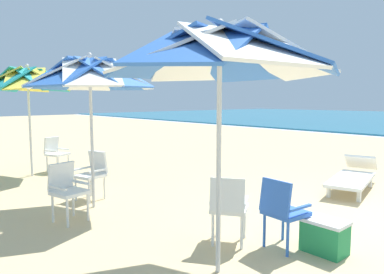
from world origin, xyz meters
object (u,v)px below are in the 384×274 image
Objects in this scene: plastic_chair_1 at (282,209)px; plastic_chair_2 at (67,188)px; beach_umbrella_2 at (28,81)px; plastic_chair_4 at (55,152)px; sun_lounger_1 at (353,176)px; beach_umbrella_0 at (220,54)px; plastic_chair_3 at (93,172)px; plastic_chair_0 at (229,205)px; beach_umbrella_1 at (90,76)px; cooler_box at (325,236)px.

plastic_chair_2 is at bearing -150.65° from plastic_chair_1.
beach_umbrella_2 is (-3.59, 0.61, 1.73)m from plastic_chair_2.
sun_lounger_1 is at bearing 33.11° from plastic_chair_4.
plastic_chair_2 is at bearing -18.16° from plastic_chair_4.
beach_umbrella_0 reaches higher than plastic_chair_3.
plastic_chair_0 is at bearing 5.37° from beach_umbrella_2.
beach_umbrella_2 is at bearing -174.63° from plastic_chair_0.
plastic_chair_2 is 0.39× the size of sun_lounger_1.
plastic_chair_0 is at bearing -144.92° from plastic_chair_1.
plastic_chair_3 is (-0.83, 0.81, 0.00)m from plastic_chair_2.
beach_umbrella_1 is at bearing 121.46° from plastic_chair_2.
plastic_chair_3 is 2.94m from plastic_chair_4.
plastic_chair_4 is (-3.74, 1.23, 0.00)m from plastic_chair_2.
cooler_box is (3.09, 1.82, -0.30)m from plastic_chair_2.
plastic_chair_1 is (0.53, 0.37, 0.00)m from plastic_chair_0.
beach_umbrella_0 reaches higher than cooler_box.
plastic_chair_3 is 1.00× the size of plastic_chair_4.
beach_umbrella_2 is at bearing 179.70° from beach_umbrella_1.
plastic_chair_2 is at bearing -9.59° from beach_umbrella_2.
plastic_chair_4 is (-5.92, 0.08, 0.00)m from plastic_chair_0.
beach_umbrella_1 is at bearing -25.28° from plastic_chair_3.
beach_umbrella_1 is 1.14× the size of sun_lounger_1.
plastic_chair_3 and plastic_chair_4 have the same top height.
plastic_chair_2 is (0.36, -0.59, -1.69)m from beach_umbrella_1.
plastic_chair_2 is 1.00× the size of plastic_chair_4.
plastic_chair_2 is (-2.18, -1.15, 0.00)m from plastic_chair_0.
beach_umbrella_0 is 1.01× the size of beach_umbrella_1.
plastic_chair_1 is 0.39× the size of sun_lounger_1.
beach_umbrella_2 is at bearing -76.69° from plastic_chair_4.
sun_lounger_1 is 4.46× the size of cooler_box.
plastic_chair_1 is 0.33× the size of beach_umbrella_2.
beach_umbrella_0 is at bearing 11.95° from plastic_chair_2.
plastic_chair_0 is at bearing -143.88° from cooler_box.
beach_umbrella_2 reaches higher than cooler_box.
plastic_chair_3 is 4.06m from cooler_box.
plastic_chair_3 reaches higher than sun_lounger_1.
cooler_box is at bearing 19.57° from beach_umbrella_1.
cooler_box is at bearing 37.46° from plastic_chair_1.
plastic_chair_4 is at bearing 161.84° from plastic_chair_2.
plastic_chair_0 is 5.92m from plastic_chair_4.
plastic_chair_1 reaches higher than sun_lounger_1.
beach_umbrella_2 reaches higher than plastic_chair_0.
beach_umbrella_0 is 0.99× the size of beach_umbrella_2.
sun_lounger_1 is at bearing 101.12° from plastic_chair_1.
plastic_chair_4 is 0.39× the size of sun_lounger_1.
plastic_chair_2 is at bearing -44.38° from plastic_chair_3.
beach_umbrella_1 is 3.23m from beach_umbrella_2.
beach_umbrella_0 is 2.00m from plastic_chair_1.
plastic_chair_0 and plastic_chair_4 have the same top height.
beach_umbrella_0 is 6.18m from beach_umbrella_2.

